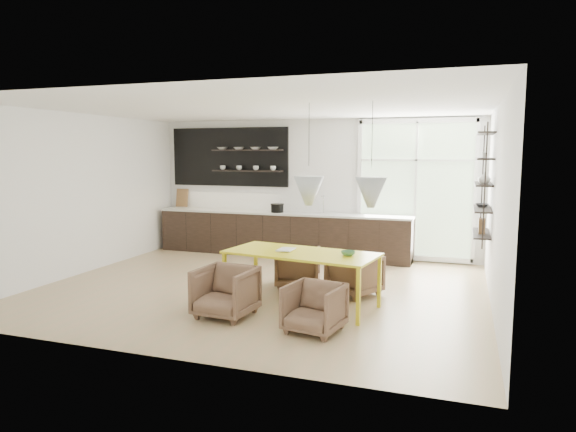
% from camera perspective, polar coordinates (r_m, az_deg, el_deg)
% --- Properties ---
extents(room, '(7.02, 6.01, 2.91)m').
position_cam_1_polar(room, '(9.05, 2.98, 2.38)').
color(room, tan).
rests_on(room, ground).
extents(kitchen_run, '(5.54, 0.69, 2.75)m').
position_cam_1_polar(kitchen_run, '(11.04, -1.12, -1.26)').
color(kitchen_run, black).
rests_on(kitchen_run, ground).
extents(right_shelving, '(0.26, 1.22, 1.90)m').
position_cam_1_polar(right_shelving, '(8.77, 20.89, 3.02)').
color(right_shelving, black).
rests_on(right_shelving, ground).
extents(dining_table, '(2.27, 1.28, 0.79)m').
position_cam_1_polar(dining_table, '(7.36, 1.47, -4.44)').
color(dining_table, yellow).
rests_on(dining_table, ground).
extents(armchair_back_left, '(0.84, 0.85, 0.65)m').
position_cam_1_polar(armchair_back_left, '(8.47, 1.13, -5.71)').
color(armchair_back_left, brown).
rests_on(armchair_back_left, ground).
extents(armchair_back_right, '(0.93, 0.94, 0.64)m').
position_cam_1_polar(armchair_back_right, '(8.08, 7.45, -6.46)').
color(armchair_back_right, brown).
rests_on(armchair_back_right, ground).
extents(armchair_front_left, '(0.79, 0.81, 0.68)m').
position_cam_1_polar(armchair_front_left, '(7.02, -6.95, -8.37)').
color(armchair_front_left, brown).
rests_on(armchair_front_left, ground).
extents(armchair_front_right, '(0.76, 0.77, 0.61)m').
position_cam_1_polar(armchair_front_right, '(6.41, 2.93, -10.17)').
color(armchair_front_right, brown).
rests_on(armchair_front_right, ground).
extents(wire_stool, '(0.38, 0.38, 0.48)m').
position_cam_1_polar(wire_stool, '(7.62, -7.30, -7.36)').
color(wire_stool, black).
rests_on(wire_stool, ground).
extents(table_book, '(0.23, 0.30, 0.03)m').
position_cam_1_polar(table_book, '(7.49, -1.02, -3.71)').
color(table_book, white).
rests_on(table_book, dining_table).
extents(table_bowl, '(0.23, 0.23, 0.06)m').
position_cam_1_polar(table_bowl, '(7.16, 6.70, -4.12)').
color(table_bowl, '#42764D').
rests_on(table_bowl, dining_table).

